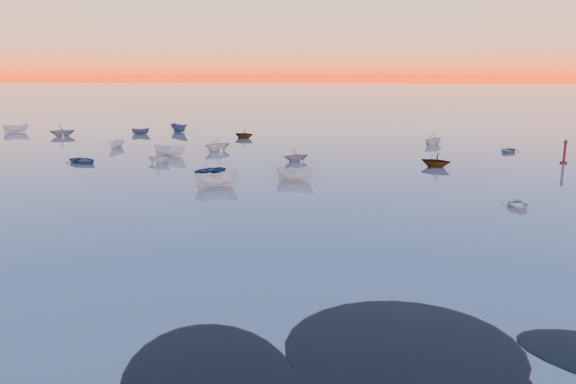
# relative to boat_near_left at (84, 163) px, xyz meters

# --- Properties ---
(ground) EXTENTS (600.00, 600.00, 0.00)m
(ground) POSITION_rel_boat_near_left_xyz_m (30.09, 54.95, 0.00)
(ground) COLOR slate
(ground) RESTS_ON ground
(mud_lobes) EXTENTS (140.00, 6.00, 0.07)m
(mud_lobes) POSITION_rel_boat_near_left_xyz_m (30.09, -46.05, 0.01)
(mud_lobes) COLOR black
(mud_lobes) RESTS_ON ground
(moored_fleet) EXTENTS (124.00, 58.00, 1.20)m
(moored_fleet) POSITION_rel_boat_near_left_xyz_m (30.09, 7.95, 0.00)
(moored_fleet) COLOR white
(moored_fleet) RESTS_ON ground
(boat_near_left) EXTENTS (3.70, 4.61, 1.07)m
(boat_near_left) POSITION_rel_boat_near_left_xyz_m (0.00, 0.00, 0.00)
(boat_near_left) COLOR #374B6A
(boat_near_left) RESTS_ON ground
(boat_near_center) EXTENTS (3.31, 4.71, 1.50)m
(boat_near_center) POSITION_rel_boat_near_left_xyz_m (19.48, -11.81, 0.00)
(boat_near_center) COLOR white
(boat_near_center) RESTS_ON ground
(channel_marker) EXTENTS (0.88, 0.88, 3.14)m
(channel_marker) POSITION_rel_boat_near_left_xyz_m (58.78, 5.97, 1.24)
(channel_marker) COLOR #46140F
(channel_marker) RESTS_ON ground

